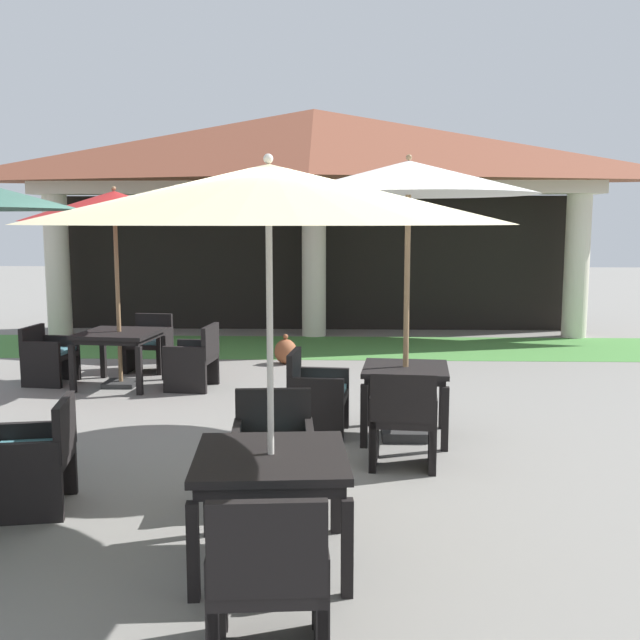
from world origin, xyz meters
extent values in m
plane|color=gray|center=(0.00, 0.00, 0.00)|extent=(60.00, 60.00, 0.00)
cylinder|color=beige|center=(-4.96, 8.54, 1.35)|extent=(0.46, 0.46, 2.69)
cylinder|color=beige|center=(0.00, 8.54, 1.35)|extent=(0.46, 0.46, 2.69)
cylinder|color=beige|center=(4.96, 8.54, 1.35)|extent=(0.46, 0.46, 2.69)
cube|color=beige|center=(0.00, 8.54, 2.81)|extent=(10.72, 0.70, 0.24)
pyramid|color=brown|center=(0.00, 8.54, 3.60)|extent=(11.12, 2.90, 1.32)
cube|color=black|center=(0.00, 9.44, 1.35)|extent=(10.52, 0.16, 2.69)
cube|color=#47843D|center=(0.00, 7.21, 0.00)|extent=(12.92, 2.36, 0.01)
cube|color=black|center=(1.21, 1.91, 0.71)|extent=(0.93, 0.93, 0.05)
cube|color=black|center=(1.21, 1.91, 0.66)|extent=(0.85, 0.85, 0.06)
cube|color=black|center=(0.78, 1.56, 0.31)|extent=(0.08, 0.08, 0.63)
cube|color=black|center=(1.55, 1.48, 0.31)|extent=(0.08, 0.08, 0.63)
cube|color=black|center=(0.86, 2.33, 0.31)|extent=(0.08, 0.08, 0.63)
cube|color=black|center=(1.63, 2.25, 0.31)|extent=(0.08, 0.08, 0.63)
cube|color=#2D2D2D|center=(1.21, 1.91, 0.05)|extent=(0.47, 0.47, 0.10)
cylinder|color=olive|center=(1.21, 1.91, 1.29)|extent=(0.06, 0.06, 2.58)
cone|color=white|center=(1.21, 1.91, 2.61)|extent=(2.51, 2.51, 0.33)
sphere|color=olive|center=(1.21, 1.91, 2.80)|extent=(0.06, 0.06, 0.06)
cube|color=black|center=(0.33, 1.99, 0.40)|extent=(0.62, 0.62, 0.07)
cube|color=teal|center=(0.33, 1.99, 0.46)|extent=(0.57, 0.57, 0.05)
cube|color=black|center=(0.07, 2.02, 0.65)|extent=(0.12, 0.57, 0.43)
cube|color=black|center=(0.36, 2.26, 0.32)|extent=(0.57, 0.12, 0.65)
cube|color=black|center=(0.31, 1.73, 0.32)|extent=(0.57, 0.12, 0.65)
cube|color=black|center=(0.61, 2.22, 0.18)|extent=(0.06, 0.06, 0.37)
cube|color=black|center=(0.56, 1.71, 0.18)|extent=(0.06, 0.06, 0.37)
cube|color=black|center=(0.11, 2.27, 0.18)|extent=(0.06, 0.06, 0.37)
cube|color=black|center=(0.06, 1.76, 0.18)|extent=(0.06, 0.06, 0.37)
cube|color=black|center=(1.12, 1.03, 0.43)|extent=(0.61, 0.54, 0.07)
cube|color=teal|center=(1.12, 1.03, 0.49)|extent=(0.56, 0.50, 0.05)
cube|color=black|center=(1.10, 0.81, 0.68)|extent=(0.57, 0.12, 0.42)
cube|color=black|center=(0.86, 1.06, 0.33)|extent=(0.11, 0.49, 0.67)
cube|color=black|center=(1.38, 1.00, 0.33)|extent=(0.11, 0.49, 0.67)
cube|color=black|center=(0.89, 1.27, 0.20)|extent=(0.06, 0.06, 0.40)
cube|color=black|center=(1.40, 1.22, 0.20)|extent=(0.06, 0.06, 0.40)
cube|color=black|center=(0.84, 0.84, 0.20)|extent=(0.06, 0.06, 0.40)
cube|color=black|center=(1.35, 0.79, 0.20)|extent=(0.06, 0.06, 0.40)
cube|color=black|center=(0.13, -0.88, 0.70)|extent=(1.04, 1.04, 0.05)
cube|color=black|center=(0.13, -0.88, 0.64)|extent=(0.96, 0.96, 0.08)
cube|color=black|center=(-0.28, -1.36, 0.30)|extent=(0.08, 0.08, 0.60)
cube|color=black|center=(0.61, -1.29, 0.30)|extent=(0.08, 0.08, 0.60)
cube|color=black|center=(-0.35, -0.47, 0.30)|extent=(0.08, 0.08, 0.60)
cube|color=black|center=(0.53, -0.40, 0.30)|extent=(0.08, 0.08, 0.60)
cube|color=#2D2D2D|center=(0.13, -0.88, 0.03)|extent=(0.51, 0.51, 0.07)
cylinder|color=beige|center=(0.13, -0.88, 1.16)|extent=(0.04, 0.04, 2.31)
cone|color=beige|center=(0.13, -0.88, 2.35)|extent=(2.94, 2.94, 0.36)
sphere|color=beige|center=(0.13, -0.88, 2.56)|extent=(0.06, 0.06, 0.06)
cube|color=black|center=(0.21, -1.87, 0.41)|extent=(0.61, 0.57, 0.07)
cube|color=teal|center=(0.21, -1.87, 0.47)|extent=(0.56, 0.52, 0.05)
cube|color=black|center=(0.24, -2.11, 0.68)|extent=(0.57, 0.11, 0.47)
cube|color=black|center=(-0.05, -1.90, 0.31)|extent=(0.10, 0.52, 0.63)
cube|color=black|center=(0.48, -1.85, 0.31)|extent=(0.10, 0.52, 0.63)
cube|color=black|center=(-0.06, -1.66, 0.19)|extent=(0.06, 0.06, 0.37)
cube|color=black|center=(0.45, -1.62, 0.19)|extent=(0.06, 0.06, 0.37)
cube|color=black|center=(0.04, 0.11, 0.41)|extent=(0.65, 0.60, 0.07)
cube|color=teal|center=(0.04, 0.11, 0.47)|extent=(0.60, 0.55, 0.05)
cube|color=black|center=(0.02, 0.36, 0.65)|extent=(0.61, 0.11, 0.42)
cube|color=black|center=(0.32, 0.14, 0.31)|extent=(0.11, 0.55, 0.62)
cube|color=black|center=(-0.24, 0.09, 0.31)|extent=(0.11, 0.55, 0.62)
cube|color=black|center=(0.34, -0.11, 0.19)|extent=(0.06, 0.06, 0.37)
cube|color=black|center=(-0.21, -0.16, 0.19)|extent=(0.06, 0.06, 0.37)
cube|color=black|center=(0.29, 0.38, 0.19)|extent=(0.06, 0.06, 0.37)
cube|color=black|center=(-0.25, 0.33, 0.19)|extent=(0.06, 0.06, 0.37)
cube|color=black|center=(-2.40, 4.13, 0.71)|extent=(1.07, 1.07, 0.05)
cube|color=black|center=(-2.40, 4.13, 0.65)|extent=(0.98, 0.98, 0.06)
cube|color=black|center=(-2.90, 3.73, 0.31)|extent=(0.08, 0.08, 0.62)
cube|color=black|center=(-2.01, 3.63, 0.31)|extent=(0.08, 0.08, 0.62)
cube|color=black|center=(-2.80, 4.62, 0.31)|extent=(0.08, 0.08, 0.62)
cube|color=black|center=(-1.91, 4.52, 0.31)|extent=(0.08, 0.08, 0.62)
cube|color=#2D2D2D|center=(-2.40, 4.13, 0.03)|extent=(0.42, 0.42, 0.06)
cylinder|color=olive|center=(-2.40, 4.13, 1.17)|extent=(0.06, 0.06, 2.35)
cone|color=maroon|center=(-2.40, 4.13, 2.38)|extent=(2.41, 2.41, 0.39)
sphere|color=olive|center=(-2.40, 4.13, 2.61)|extent=(0.06, 0.06, 0.06)
cube|color=black|center=(-1.42, 4.02, 0.40)|extent=(0.63, 0.67, 0.07)
cube|color=teal|center=(-1.42, 4.02, 0.46)|extent=(0.58, 0.61, 0.05)
cube|color=black|center=(-1.16, 3.99, 0.64)|extent=(0.13, 0.61, 0.41)
cube|color=black|center=(-1.45, 3.73, 0.30)|extent=(0.57, 0.12, 0.60)
cube|color=black|center=(-1.39, 4.30, 0.30)|extent=(0.57, 0.12, 0.60)
cube|color=black|center=(-1.70, 3.77, 0.18)|extent=(0.06, 0.06, 0.36)
cube|color=black|center=(-1.64, 4.32, 0.18)|extent=(0.06, 0.06, 0.36)
cube|color=black|center=(-1.20, 3.71, 0.18)|extent=(0.06, 0.06, 0.36)
cube|color=black|center=(-1.14, 4.26, 0.18)|extent=(0.06, 0.06, 0.36)
cube|color=black|center=(-2.29, 5.11, 0.39)|extent=(0.62, 0.62, 0.07)
cube|color=teal|center=(-2.29, 5.11, 0.45)|extent=(0.57, 0.57, 0.05)
cube|color=black|center=(-2.27, 5.37, 0.62)|extent=(0.57, 0.12, 0.39)
cube|color=black|center=(-2.03, 5.08, 0.31)|extent=(0.12, 0.56, 0.63)
cube|color=black|center=(-2.56, 5.14, 0.31)|extent=(0.12, 0.56, 0.63)
cube|color=black|center=(-2.07, 4.83, 0.18)|extent=(0.06, 0.06, 0.36)
cube|color=black|center=(-2.58, 4.89, 0.18)|extent=(0.06, 0.06, 0.36)
cube|color=black|center=(-2.01, 5.33, 0.18)|extent=(0.06, 0.06, 0.36)
cube|color=black|center=(-2.52, 5.39, 0.18)|extent=(0.06, 0.06, 0.36)
cube|color=black|center=(-3.39, 4.24, 0.39)|extent=(0.61, 0.63, 0.07)
cube|color=teal|center=(-3.39, 4.24, 0.45)|extent=(0.56, 0.58, 0.05)
cube|color=black|center=(-3.64, 4.26, 0.60)|extent=(0.12, 0.58, 0.36)
cube|color=black|center=(-3.36, 4.50, 0.31)|extent=(0.56, 0.12, 0.62)
cube|color=black|center=(-3.42, 3.97, 0.31)|extent=(0.56, 0.12, 0.62)
cube|color=black|center=(-3.11, 4.47, 0.18)|extent=(0.06, 0.06, 0.35)
cube|color=black|center=(-3.17, 3.95, 0.18)|extent=(0.06, 0.06, 0.35)
cube|color=black|center=(-3.61, 4.52, 0.18)|extent=(0.06, 0.06, 0.35)
cube|color=black|center=(-3.66, 4.00, 0.18)|extent=(0.06, 0.06, 0.35)
cube|color=black|center=(-1.80, -0.05, 0.39)|extent=(0.68, 0.70, 0.07)
cube|color=teal|center=(-1.80, -0.05, 0.45)|extent=(0.62, 0.64, 0.05)
cube|color=black|center=(-1.54, -0.01, 0.64)|extent=(0.17, 0.60, 0.42)
cube|color=black|center=(-1.75, -0.33, 0.30)|extent=(0.58, 0.16, 0.61)
cube|color=black|center=(-1.85, 0.22, 0.30)|extent=(0.58, 0.16, 0.61)
cube|color=black|center=(-2.11, 0.17, 0.18)|extent=(0.07, 0.07, 0.36)
cube|color=black|center=(-1.50, -0.27, 0.18)|extent=(0.07, 0.07, 0.36)
cube|color=black|center=(-1.59, 0.26, 0.18)|extent=(0.07, 0.07, 0.36)
ellipsoid|color=brown|center=(-0.32, 5.72, 0.19)|extent=(0.35, 0.35, 0.39)
sphere|color=brown|center=(-0.32, 5.72, 0.43)|extent=(0.08, 0.08, 0.08)
camera|label=1|loc=(0.59, -5.29, 2.19)|focal=40.73mm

